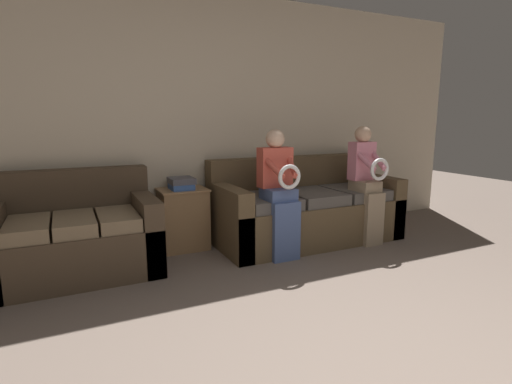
% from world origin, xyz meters
% --- Properties ---
extents(wall_back, '(6.87, 0.06, 2.55)m').
position_xyz_m(wall_back, '(0.00, 3.26, 1.27)').
color(wall_back, beige).
rests_on(wall_back, ground_plane).
extents(couch_main, '(1.96, 0.88, 0.87)m').
position_xyz_m(couch_main, '(0.98, 2.76, 0.32)').
color(couch_main, brown).
rests_on(couch_main, ground_plane).
extents(couch_side, '(1.31, 0.86, 0.85)m').
position_xyz_m(couch_side, '(-1.28, 2.79, 0.31)').
color(couch_side, '#473828').
rests_on(couch_side, ground_plane).
extents(child_left_seated, '(0.32, 0.38, 1.20)m').
position_xyz_m(child_left_seated, '(0.46, 2.40, 0.66)').
color(child_left_seated, '#475B8E').
rests_on(child_left_seated, ground_plane).
extents(child_right_seated, '(0.26, 0.37, 1.22)m').
position_xyz_m(child_right_seated, '(1.49, 2.40, 0.68)').
color(child_right_seated, gray).
rests_on(child_right_seated, ground_plane).
extents(side_shelf, '(0.47, 0.38, 0.61)m').
position_xyz_m(side_shelf, '(-0.29, 3.02, 0.31)').
color(side_shelf, olive).
rests_on(side_shelf, ground_plane).
extents(book_stack, '(0.23, 0.27, 0.11)m').
position_xyz_m(book_stack, '(-0.29, 3.01, 0.67)').
color(book_stack, '#33569E').
rests_on(book_stack, side_shelf).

